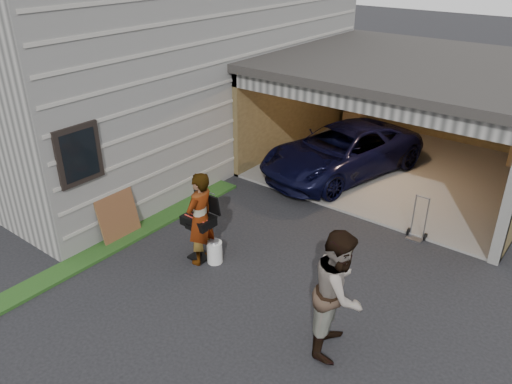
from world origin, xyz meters
TOP-DOWN VIEW (x-y plane):
  - ground at (0.00, 0.00)m, footprint 80.00×80.00m
  - house at (-6.00, 4.00)m, footprint 7.00×11.00m
  - groundcover_strip at (-2.25, -1.00)m, footprint 0.50×8.00m
  - garage at (0.76, 6.79)m, footprint 6.80×6.30m
  - minivan at (-0.34, 5.20)m, footprint 3.07×4.83m
  - woman at (-0.50, 0.20)m, footprint 0.49×0.70m
  - man at (2.60, -0.20)m, footprint 0.99×1.13m
  - bbq_grill at (-0.60, 0.29)m, footprint 0.58×0.51m
  - propane_tank at (-0.28, 0.32)m, footprint 0.29×0.29m
  - plywood_panel at (-2.40, -0.21)m, footprint 0.25×0.89m
  - hand_truck at (2.40, 3.46)m, footprint 0.39×0.29m

SIDE VIEW (x-z plane):
  - ground at x=0.00m, z-range 0.00..0.00m
  - groundcover_strip at x=-2.25m, z-range 0.00..0.06m
  - hand_truck at x=2.40m, z-range -0.29..0.66m
  - propane_tank at x=-0.28m, z-range 0.00..0.43m
  - plywood_panel at x=-2.40m, z-range 0.00..0.98m
  - minivan at x=-0.34m, z-range 0.00..1.24m
  - bbq_grill at x=-0.60m, z-range 0.12..1.41m
  - woman at x=-0.50m, z-range 0.00..1.83m
  - man at x=2.60m, z-range 0.00..1.99m
  - garage at x=0.76m, z-range 0.42..3.32m
  - house at x=-6.00m, z-range 0.00..5.50m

